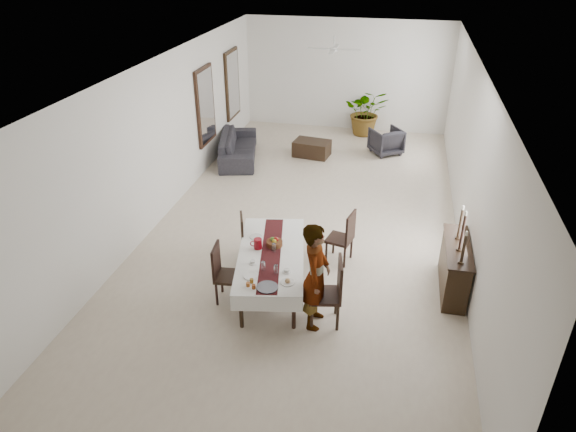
{
  "coord_description": "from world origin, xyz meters",
  "views": [
    {
      "loc": [
        1.62,
        -9.21,
        5.23
      ],
      "look_at": [
        -0.03,
        -1.79,
        1.05
      ],
      "focal_mm": 32.0,
      "sensor_mm": 36.0,
      "label": 1
    }
  ],
  "objects_px": {
    "woman": "(316,276)",
    "sofa": "(238,147)",
    "sideboard_body": "(454,269)",
    "dining_table_top": "(271,255)",
    "red_pitcher": "(258,244)"
  },
  "relations": [
    {
      "from": "dining_table_top",
      "to": "red_pitcher",
      "type": "xyz_separation_m",
      "value": [
        -0.24,
        0.09,
        0.12
      ]
    },
    {
      "from": "sideboard_body",
      "to": "sofa",
      "type": "distance_m",
      "value": 7.03
    },
    {
      "from": "dining_table_top",
      "to": "sofa",
      "type": "distance_m",
      "value": 5.79
    },
    {
      "from": "dining_table_top",
      "to": "sofa",
      "type": "xyz_separation_m",
      "value": [
        -2.24,
        5.33,
        -0.32
      ]
    },
    {
      "from": "woman",
      "to": "sofa",
      "type": "height_order",
      "value": "woman"
    },
    {
      "from": "dining_table_top",
      "to": "red_pitcher",
      "type": "bearing_deg",
      "value": 149.04
    },
    {
      "from": "dining_table_top",
      "to": "red_pitcher",
      "type": "distance_m",
      "value": 0.29
    },
    {
      "from": "sideboard_body",
      "to": "sofa",
      "type": "bearing_deg",
      "value": 137.67
    },
    {
      "from": "red_pitcher",
      "to": "sideboard_body",
      "type": "relative_size",
      "value": 0.13
    },
    {
      "from": "dining_table_top",
      "to": "red_pitcher",
      "type": "relative_size",
      "value": 12.0
    },
    {
      "from": "red_pitcher",
      "to": "sofa",
      "type": "bearing_deg",
      "value": 110.86
    },
    {
      "from": "sofa",
      "to": "dining_table_top",
      "type": "bearing_deg",
      "value": -171.3
    },
    {
      "from": "red_pitcher",
      "to": "woman",
      "type": "height_order",
      "value": "woman"
    },
    {
      "from": "red_pitcher",
      "to": "sofa",
      "type": "height_order",
      "value": "red_pitcher"
    },
    {
      "from": "sofa",
      "to": "red_pitcher",
      "type": "bearing_deg",
      "value": -173.25
    }
  ]
}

